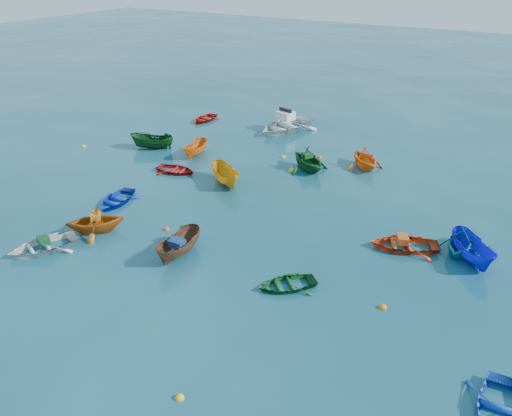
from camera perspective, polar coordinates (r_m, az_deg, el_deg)
The scene contains 29 objects.
ground at distance 22.43m, azimuth -6.55°, elevation -5.98°, with size 160.00×160.00×0.00m, color #0A3D4C.
dinghy_blue_sw at distance 28.29m, azimuth -15.64°, elevation 0.60°, with size 1.98×2.77×0.57m, color #0F30C4.
dinghy_white_near at distance 25.05m, azimuth -23.14°, elevation -4.40°, with size 2.19×3.06×0.63m, color silver.
sampan_brown_mid at distance 22.90m, azimuth -8.67°, elevation -5.37°, with size 1.12×2.97×1.15m, color brown.
dinghy_orange_w at distance 25.67m, azimuth -17.71°, elevation -2.59°, with size 2.37×2.75×1.45m, color #B95911.
sampan_yellow_mid at distance 29.50m, azimuth -3.42°, elevation 2.77°, with size 1.20×3.19×1.23m, color orange.
dinghy_green_e at distance 20.72m, azimuth 3.53°, elevation -9.00°, with size 1.75×2.44×0.51m, color #13521E.
dinghy_cyan_se at distance 24.65m, azimuth 22.07°, elevation -4.71°, with size 2.19×2.55×1.34m, color teal.
dinghy_red_nw at distance 31.41m, azimuth -9.13°, elevation 4.04°, with size 1.82×2.55×0.53m, color #A4100D.
sampan_orange_n at distance 33.93m, azimuth -6.86°, elevation 6.00°, with size 1.02×2.70×1.05m, color orange.
dinghy_green_n at distance 31.54m, azimuth 5.91°, elevation 4.36°, with size 2.62×3.04×1.60m, color #135222.
dinghy_red_ne at distance 24.15m, azimuth 16.49°, elevation -4.42°, with size 2.20×3.08×0.64m, color red.
sampan_blue_far at distance 24.27m, azimuth 23.29°, elevation -5.49°, with size 1.15×3.06×1.18m, color #111EDA.
dinghy_red_far at distance 41.08m, azimuth -5.90°, elevation 9.89°, with size 1.92×2.69×0.56m, color red.
dinghy_orange_far at distance 32.44m, azimuth 12.24°, elevation 4.53°, with size 2.45×2.84×1.49m, color orange.
sampan_green_far at distance 35.61m, azimuth -11.73°, elevation 6.67°, with size 1.15×3.04×1.18m, color #0F4115.
motorboat_white at distance 38.63m, azimuth 3.33°, elevation 8.85°, with size 3.54×4.95×1.63m, color white.
tarp_green_a at distance 24.84m, azimuth -23.12°, elevation -3.42°, with size 0.62×0.47×0.30m, color #11451F.
tarp_blue_a at distance 22.41m, azimuth -9.03°, elevation -3.97°, with size 0.66×0.50×0.32m, color navy.
tarp_orange_a at distance 25.26m, azimuth -17.88°, elevation -0.87°, with size 0.60×0.45×0.29m, color orange.
tarp_green_b at distance 31.26m, azimuth 5.89°, elevation 6.02°, with size 0.63×0.47×0.30m, color #124B16.
tarp_orange_b at distance 23.89m, azimuth 16.41°, elevation -3.43°, with size 0.65×0.49×0.32m, color #D25115.
buoy_ye_a at distance 16.61m, azimuth -8.71°, elevation -20.71°, with size 0.29×0.29×0.29m, color yellow.
buoy_or_b at distance 20.21m, azimuth 14.30°, elevation -11.01°, with size 0.32×0.32×0.32m, color orange.
buoy_ye_b at distance 37.25m, azimuth -19.10°, elevation 6.64°, with size 0.29×0.29×0.29m, color yellow.
buoy_or_c at distance 25.00m, azimuth -10.17°, elevation -2.47°, with size 0.31×0.31×0.31m, color #DE530C.
buoy_ye_c at distance 31.33m, azimuth 4.11°, elevation 4.27°, with size 0.39×0.39×0.39m, color yellow.
buoy_ye_d at distance 33.37m, azimuth 3.13°, elevation 5.79°, with size 0.33×0.33×0.33m, color yellow.
buoy_or_e at distance 33.53m, azimuth 7.26°, elevation 5.72°, with size 0.35×0.35×0.35m, color #DC5C0B.
Camera 1 is at (11.66, -14.70, 12.29)m, focal length 35.00 mm.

